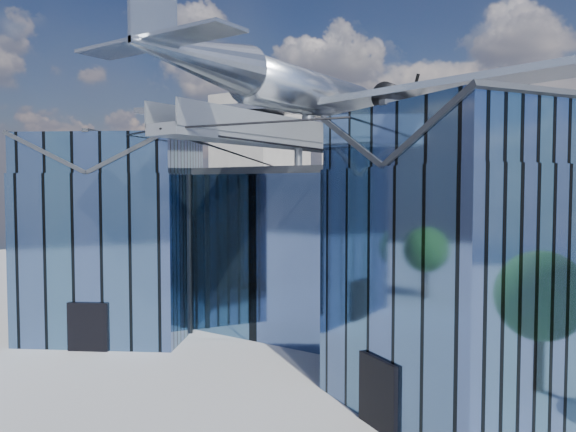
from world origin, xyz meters
The scene contains 4 objects.
ground_plane centered at (0.00, 0.00, 0.00)m, with size 120.00×120.00×0.00m, color gray.
museum centered at (0.00, 5.82, 5.54)m, with size 32.88×24.50×17.60m.
bg_towers centered at (1.45, 50.49, 10.01)m, with size 77.00×24.50×26.00m.
tree_side_w centered at (-30.01, 10.19, 3.47)m, with size 3.33×3.33×5.13m.
Camera 1 is at (17.11, -22.71, 8.77)m, focal length 35.00 mm.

